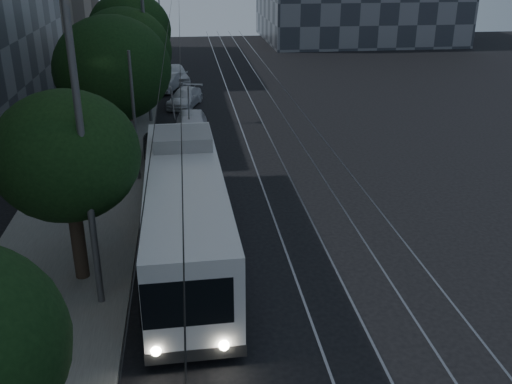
{
  "coord_description": "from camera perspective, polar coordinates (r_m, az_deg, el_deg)",
  "views": [
    {
      "loc": [
        -3.01,
        -15.08,
        9.79
      ],
      "look_at": [
        -0.69,
        3.29,
        2.03
      ],
      "focal_mm": 40.0,
      "sensor_mm": 36.0,
      "label": 1
    }
  ],
  "objects": [
    {
      "name": "tree_2",
      "position": [
        29.66,
        -14.14,
        11.85
      ],
      "size": [
        5.77,
        5.77,
        7.13
      ],
      "color": "black",
      "rests_on": "ground"
    },
    {
      "name": "streetlamp_near",
      "position": [
        15.53,
        -16.02,
        9.74
      ],
      "size": [
        2.61,
        0.44,
        10.93
      ],
      "color": "#5E5E61",
      "rests_on": "ground"
    },
    {
      "name": "car_white_b",
      "position": [
        40.15,
        -7.12,
        9.35
      ],
      "size": [
        2.88,
        4.48,
        1.21
      ],
      "primitive_type": "imported",
      "rotation": [
        0.0,
        0.0,
        -0.31
      ],
      "color": "white",
      "rests_on": "ground"
    },
    {
      "name": "ground",
      "position": [
        18.23,
        3.5,
        -9.79
      ],
      "size": [
        120.0,
        120.0,
        0.0
      ],
      "primitive_type": "plane",
      "color": "black",
      "rests_on": "ground"
    },
    {
      "name": "car_white_c",
      "position": [
        45.04,
        -8.84,
        10.78
      ],
      "size": [
        2.46,
        4.18,
        1.3
      ],
      "primitive_type": "imported",
      "rotation": [
        0.0,
        0.0,
        -0.29
      ],
      "color": "#B1B1B5",
      "rests_on": "ground"
    },
    {
      "name": "sidewalk",
      "position": [
        36.68,
        -14.06,
        6.7
      ],
      "size": [
        5.0,
        90.0,
        0.15
      ],
      "primitive_type": "cube",
      "color": "slate",
      "rests_on": "ground"
    },
    {
      "name": "pickup_silver",
      "position": [
        27.3,
        -7.81,
        3.59
      ],
      "size": [
        3.7,
        6.95,
        1.86
      ],
      "primitive_type": "imported",
      "rotation": [
        0.0,
        0.0,
        0.09
      ],
      "color": "gray",
      "rests_on": "ground"
    },
    {
      "name": "streetlamp_far",
      "position": [
        35.29,
        -10.49,
        16.97
      ],
      "size": [
        2.59,
        0.44,
        10.79
      ],
      "color": "#5E5E61",
      "rests_on": "ground"
    },
    {
      "name": "tree_5",
      "position": [
        49.19,
        -11.66,
        15.7
      ],
      "size": [
        3.86,
        3.86,
        5.89
      ],
      "color": "black",
      "rests_on": "ground"
    },
    {
      "name": "tree_4",
      "position": [
        40.93,
        -12.5,
        15.54
      ],
      "size": [
        5.54,
        5.54,
        7.52
      ],
      "color": "black",
      "rests_on": "ground"
    },
    {
      "name": "tree_1",
      "position": [
        17.8,
        -18.39,
        3.4
      ],
      "size": [
        4.36,
        4.36,
        6.23
      ],
      "color": "black",
      "rests_on": "ground"
    },
    {
      "name": "car_white_d",
      "position": [
        47.65,
        -8.02,
        11.61
      ],
      "size": [
        2.5,
        4.7,
        1.52
      ],
      "primitive_type": "imported",
      "rotation": [
        0.0,
        0.0,
        0.16
      ],
      "color": "white",
      "rests_on": "ground"
    },
    {
      "name": "overhead_wires",
      "position": [
        35.7,
        -10.47,
        12.18
      ],
      "size": [
        2.23,
        90.0,
        6.0
      ],
      "color": "black",
      "rests_on": "ground"
    },
    {
      "name": "tram_rails",
      "position": [
        36.84,
        1.68,
        7.34
      ],
      "size": [
        4.52,
        90.0,
        0.02
      ],
      "color": "gray",
      "rests_on": "ground"
    },
    {
      "name": "tree_3",
      "position": [
        35.95,
        -13.05,
        13.56
      ],
      "size": [
        5.69,
        5.69,
        6.96
      ],
      "color": "black",
      "rests_on": "ground"
    },
    {
      "name": "trolleybus",
      "position": [
        19.54,
        -7.07,
        -1.94
      ],
      "size": [
        2.84,
        12.34,
        5.63
      ],
      "rotation": [
        0.0,
        0.0,
        0.02
      ],
      "color": "silver",
      "rests_on": "ground"
    },
    {
      "name": "car_white_a",
      "position": [
        32.86,
        -6.42,
        6.68
      ],
      "size": [
        1.88,
        4.58,
        1.55
      ],
      "primitive_type": "imported",
      "rotation": [
        0.0,
        0.0,
        -0.01
      ],
      "color": "silver",
      "rests_on": "ground"
    }
  ]
}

